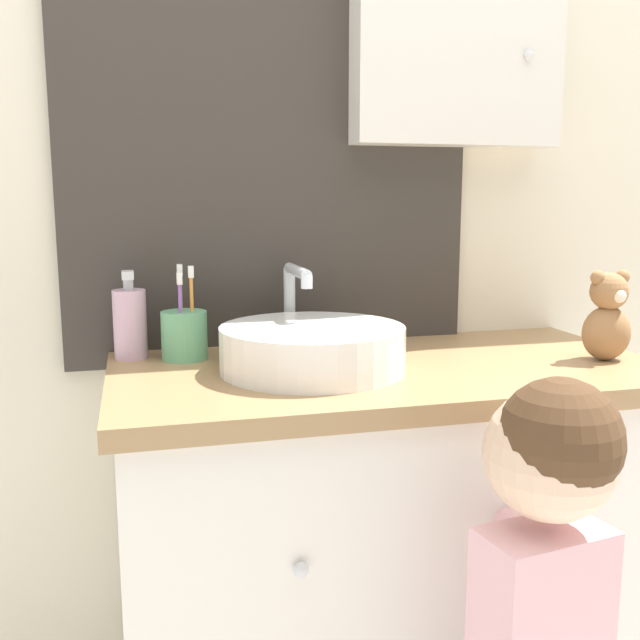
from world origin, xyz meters
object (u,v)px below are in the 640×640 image
(sink_basin, at_px, (312,346))
(child_figure, at_px, (542,610))
(teddy_bear, at_px, (607,318))
(soap_dispenser, at_px, (130,323))
(toothbrush_holder, at_px, (184,334))

(sink_basin, distance_m, child_figure, 0.57)
(sink_basin, bearing_deg, teddy_bear, -6.38)
(sink_basin, relative_size, teddy_bear, 2.22)
(soap_dispenser, height_order, teddy_bear, teddy_bear)
(child_figure, bearing_deg, toothbrush_holder, 128.37)
(toothbrush_holder, relative_size, soap_dispenser, 1.06)
(toothbrush_holder, distance_m, soap_dispenser, 0.11)
(soap_dispenser, distance_m, teddy_bear, 0.93)
(soap_dispenser, bearing_deg, toothbrush_holder, -18.56)
(toothbrush_holder, xyz_separation_m, child_figure, (0.45, -0.57, -0.32))
(child_figure, height_order, teddy_bear, teddy_bear)
(sink_basin, distance_m, toothbrush_holder, 0.27)
(sink_basin, xyz_separation_m, soap_dispenser, (-0.32, 0.18, 0.03))
(soap_dispenser, xyz_separation_m, teddy_bear, (0.89, -0.25, 0.01))
(sink_basin, bearing_deg, toothbrush_holder, 145.56)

